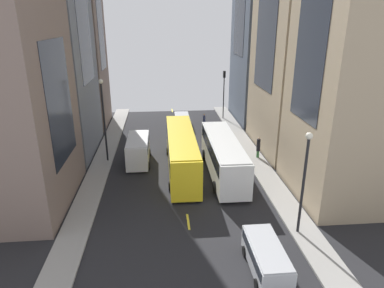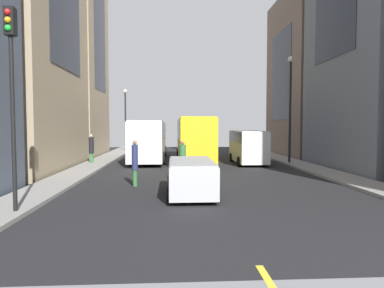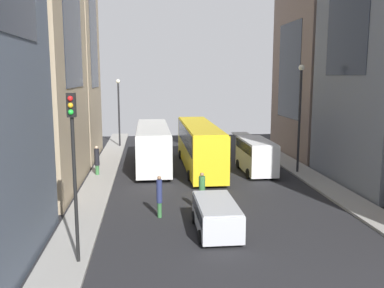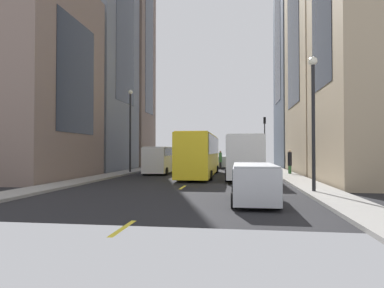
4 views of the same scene
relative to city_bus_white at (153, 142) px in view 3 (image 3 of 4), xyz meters
name	(u,v)px [view 3 (image 3 of 4)]	position (x,y,z in m)	size (l,w,h in m)	color
ground_plane	(203,172)	(3.83, -2.73, -2.01)	(41.36, 41.36, 0.00)	black
sidewalk_west	(103,174)	(-3.85, -2.73, -1.93)	(2.01, 44.00, 0.15)	gray
sidewalk_east	(298,169)	(11.51, -2.73, -1.93)	(2.01, 44.00, 0.15)	gray
lane_stripe_1	(229,217)	(3.83, -13.23, -2.00)	(0.16, 2.00, 0.01)	yellow
lane_stripe_2	(203,172)	(3.83, -2.73, -2.00)	(0.16, 2.00, 0.01)	yellow
lane_stripe_3	(189,149)	(3.83, 7.77, -2.00)	(0.16, 2.00, 0.01)	yellow
lane_stripe_4	(181,135)	(3.83, 18.27, -2.00)	(0.16, 2.00, 0.01)	yellow
building_east_2	(331,71)	(16.77, 3.81, 5.89)	(8.20, 10.54, 15.80)	#7A665B
city_bus_white	(153,142)	(0.00, 0.00, 0.00)	(2.80, 11.70, 3.35)	silver
streetcar_yellow	(199,142)	(3.73, -1.16, 0.12)	(2.70, 13.08, 3.59)	yellow
delivery_van_white	(256,154)	(7.88, -3.27, -0.50)	(2.25, 5.46, 2.58)	white
car_silver_0	(150,133)	(-0.14, 13.14, -1.03)	(1.93, 4.50, 1.65)	#B7BABF
car_silver_1	(216,214)	(2.79, -15.26, -1.12)	(2.06, 4.24, 1.51)	#B7BABF
pedestrian_walking_far	(97,160)	(-4.20, -3.23, -0.72)	(0.37, 0.37, 2.17)	#336B38
pedestrian_waiting_curb	(202,191)	(2.50, -12.13, -0.84)	(0.36, 0.36, 2.21)	black
pedestrian_crossing_mid	(159,195)	(0.14, -12.87, -0.80)	(0.31, 0.31, 2.26)	#336B38
traffic_light_near_corner	(73,148)	(-3.24, -18.19, 2.71)	(0.32, 0.44, 6.66)	black
streetlamp_near	(119,105)	(-3.34, 9.79, 2.40)	(0.44, 0.44, 6.94)	black
streetlamp_far	(300,108)	(11.00, -3.85, 3.02)	(0.44, 0.44, 8.11)	black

